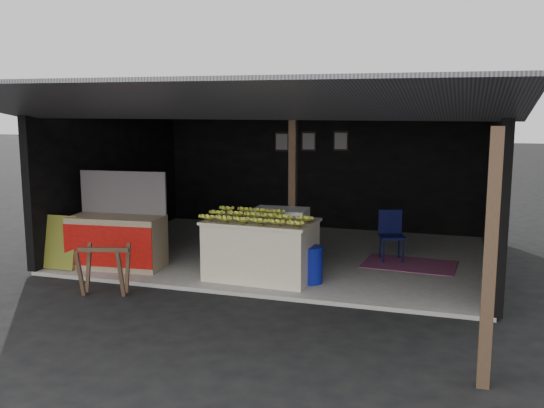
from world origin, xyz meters
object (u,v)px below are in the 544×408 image
(water_barrel, at_px, (311,266))
(plastic_chair, at_px, (391,231))
(sawhorse, at_px, (104,265))
(neighbor_stall, at_px, (117,239))
(banana_table, at_px, (261,249))
(white_crate, at_px, (280,238))

(water_barrel, xyz_separation_m, plastic_chair, (0.96, 1.76, 0.24))
(sawhorse, bearing_deg, neighbor_stall, 98.47)
(banana_table, relative_size, white_crate, 1.75)
(banana_table, relative_size, plastic_chair, 1.97)
(neighbor_stall, height_order, sawhorse, neighbor_stall)
(neighbor_stall, relative_size, plastic_chair, 1.83)
(banana_table, bearing_deg, neighbor_stall, -175.21)
(sawhorse, distance_m, plastic_chair, 4.78)
(sawhorse, relative_size, water_barrel, 1.47)
(water_barrel, bearing_deg, sawhorse, -153.95)
(sawhorse, height_order, plastic_chair, plastic_chair)
(white_crate, relative_size, sawhorse, 1.26)
(neighbor_stall, distance_m, plastic_chair, 4.59)
(white_crate, bearing_deg, banana_table, -98.18)
(sawhorse, bearing_deg, plastic_chair, 24.62)
(banana_table, height_order, water_barrel, banana_table)
(white_crate, xyz_separation_m, water_barrel, (0.71, -0.77, -0.22))
(banana_table, distance_m, neighbor_stall, 2.45)
(sawhorse, distance_m, water_barrel, 3.00)
(neighbor_stall, xyz_separation_m, plastic_chair, (4.20, 1.86, 0.03))
(white_crate, bearing_deg, sawhorse, -136.28)
(water_barrel, distance_m, plastic_chair, 2.02)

